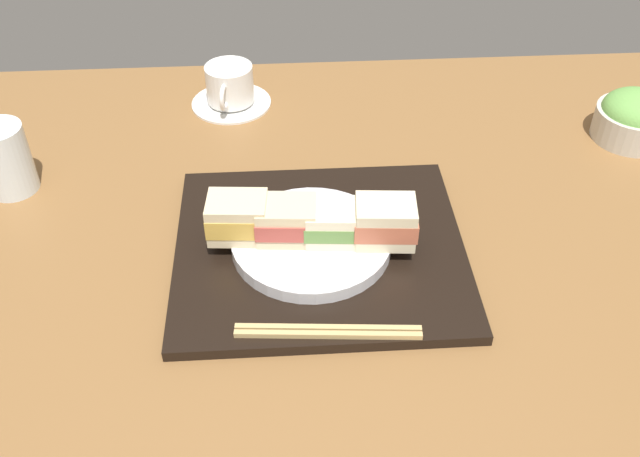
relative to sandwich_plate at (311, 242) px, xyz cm
name	(u,v)px	position (x,y,z in cm)	size (l,w,h in cm)	color
ground_plane	(323,248)	(1.77, 2.82, -3.88)	(140.00, 100.00, 3.00)	brown
serving_tray	(320,249)	(1.11, 0.22, -1.63)	(37.40, 33.66, 1.49)	black
sandwich_plate	(311,242)	(0.00, 0.00, 0.00)	(20.60, 20.60, 1.78)	silver
sandwich_nearmost	(238,218)	(-9.22, 1.04, 3.63)	(7.94, 6.25, 5.48)	beige
sandwich_inner_near	(287,220)	(-3.07, 0.35, 3.43)	(8.06, 6.41, 5.08)	beige
sandwich_inner_far	(336,223)	(3.07, -0.35, 3.24)	(8.27, 6.21, 4.70)	#EFE5C1
sandwich_farmost	(385,222)	(9.22, -1.04, 3.70)	(8.23, 6.15, 5.62)	beige
salad_bowl	(635,117)	(52.24, 24.66, 1.28)	(12.11, 12.11, 7.88)	beige
chopsticks_pair	(328,332)	(1.10, -14.87, -0.54)	(21.41, 3.32, 0.70)	tan
coffee_cup	(230,88)	(-11.62, 38.69, 0.77)	(13.48, 13.48, 7.07)	white
drinking_glass	(5,159)	(-42.49, 17.14, 2.77)	(7.19, 7.19, 10.30)	silver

